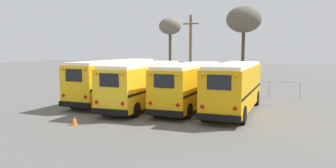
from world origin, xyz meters
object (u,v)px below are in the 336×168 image
at_px(school_bus_0, 115,79).
at_px(school_bus_1, 144,83).
at_px(bare_tree_0, 170,27).
at_px(school_bus_3, 234,86).
at_px(school_bus_2, 190,84).
at_px(bare_tree_1, 244,20).
at_px(traffic_cone, 74,120).
at_px(utility_pole, 191,50).

relative_size(school_bus_0, school_bus_1, 1.02).
bearing_deg(school_bus_1, bare_tree_0, 107.37).
relative_size(school_bus_3, bare_tree_0, 1.14).
xyz_separation_m(school_bus_2, school_bus_3, (3.30, -0.42, 0.06)).
bearing_deg(school_bus_2, bare_tree_1, 87.95).
height_order(school_bus_3, bare_tree_0, bare_tree_0).
xyz_separation_m(school_bus_1, school_bus_3, (6.59, 0.37, 0.04)).
height_order(school_bus_0, bare_tree_1, bare_tree_1).
relative_size(school_bus_1, school_bus_3, 1.09).
bearing_deg(traffic_cone, school_bus_1, 82.29).
relative_size(school_bus_0, traffic_cone, 21.37).
distance_m(school_bus_0, bare_tree_1, 19.41).
height_order(bare_tree_1, traffic_cone, bare_tree_1).
relative_size(school_bus_3, utility_pole, 1.22).
bearing_deg(bare_tree_1, bare_tree_0, 170.16).
bearing_deg(school_bus_3, school_bus_1, -176.79).
height_order(school_bus_3, utility_pole, utility_pole).
distance_m(bare_tree_0, bare_tree_1, 10.38).
distance_m(school_bus_2, traffic_cone, 8.85).
xyz_separation_m(utility_pole, bare_tree_1, (4.81, 5.33, 3.54)).
xyz_separation_m(school_bus_2, utility_pole, (-4.18, 12.22, 2.38)).
distance_m(school_bus_2, school_bus_3, 3.32).
bearing_deg(traffic_cone, bare_tree_1, 79.10).
bearing_deg(school_bus_2, school_bus_0, 175.62).
bearing_deg(school_bus_0, bare_tree_0, 99.03).
relative_size(school_bus_0, school_bus_2, 1.05).
relative_size(school_bus_1, traffic_cone, 21.03).
bearing_deg(bare_tree_0, traffic_cone, -78.75).
bearing_deg(school_bus_0, school_bus_2, -4.38).
height_order(school_bus_0, traffic_cone, school_bus_0).
distance_m(school_bus_3, utility_pole, 14.87).
xyz_separation_m(school_bus_2, traffic_cone, (-4.22, -7.63, -1.49)).
xyz_separation_m(school_bus_0, school_bus_1, (3.30, -1.29, -0.07)).
bearing_deg(school_bus_3, school_bus_2, 172.79).
bearing_deg(school_bus_1, school_bus_0, 158.61).
bearing_deg(bare_tree_1, school_bus_1, -102.08).
relative_size(school_bus_2, school_bus_3, 1.05).
xyz_separation_m(bare_tree_1, traffic_cone, (-4.85, -25.18, -7.41)).
height_order(school_bus_1, school_bus_3, school_bus_3).
height_order(school_bus_1, bare_tree_1, bare_tree_1).
bearing_deg(bare_tree_1, traffic_cone, -100.90).
distance_m(school_bus_1, traffic_cone, 7.07).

